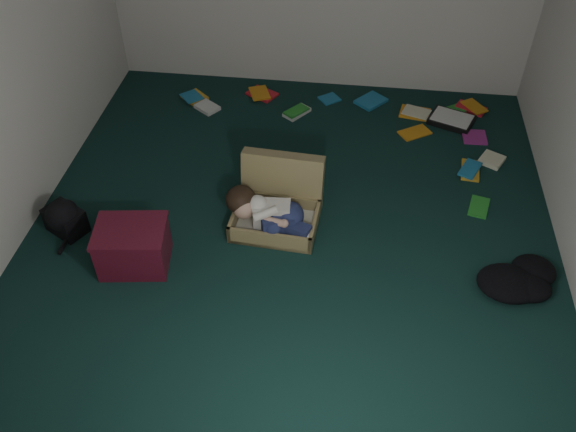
# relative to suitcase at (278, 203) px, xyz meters

# --- Properties ---
(floor) EXTENTS (4.50, 4.50, 0.00)m
(floor) POSITION_rel_suitcase_xyz_m (0.12, -0.21, -0.14)
(floor) COLOR black
(floor) RESTS_ON ground
(wall_front) EXTENTS (4.50, 0.00, 4.50)m
(wall_front) POSITION_rel_suitcase_xyz_m (0.12, -2.46, 1.16)
(wall_front) COLOR silver
(wall_front) RESTS_ON ground
(suitcase) EXTENTS (0.68, 0.67, 0.47)m
(suitcase) POSITION_rel_suitcase_xyz_m (0.00, 0.00, 0.00)
(suitcase) COLOR #907F4F
(suitcase) RESTS_ON floor
(person) EXTENTS (0.69, 0.37, 0.29)m
(person) POSITION_rel_suitcase_xyz_m (-0.05, -0.16, 0.04)
(person) COLOR silver
(person) RESTS_ON suitcase
(maroon_bin) EXTENTS (0.54, 0.45, 0.34)m
(maroon_bin) POSITION_rel_suitcase_xyz_m (-0.95, -0.62, 0.03)
(maroon_bin) COLOR #511021
(maroon_bin) RESTS_ON floor
(backpack) EXTENTS (0.46, 0.43, 0.22)m
(backpack) POSITION_rel_suitcase_xyz_m (-1.58, -0.35, -0.03)
(backpack) COLOR black
(backpack) RESTS_ON floor
(clothing_pile) EXTENTS (0.58, 0.53, 0.15)m
(clothing_pile) POSITION_rel_suitcase_xyz_m (1.82, -0.49, -0.07)
(clothing_pile) COLOR black
(clothing_pile) RESTS_ON floor
(paper_tray) EXTENTS (0.48, 0.42, 0.06)m
(paper_tray) POSITION_rel_suitcase_xyz_m (1.44, 1.50, -0.11)
(paper_tray) COLOR black
(paper_tray) RESTS_ON floor
(book_scatter) EXTENTS (3.02, 1.71, 0.02)m
(book_scatter) POSITION_rel_suitcase_xyz_m (0.74, 1.37, -0.13)
(book_scatter) COLOR gold
(book_scatter) RESTS_ON floor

